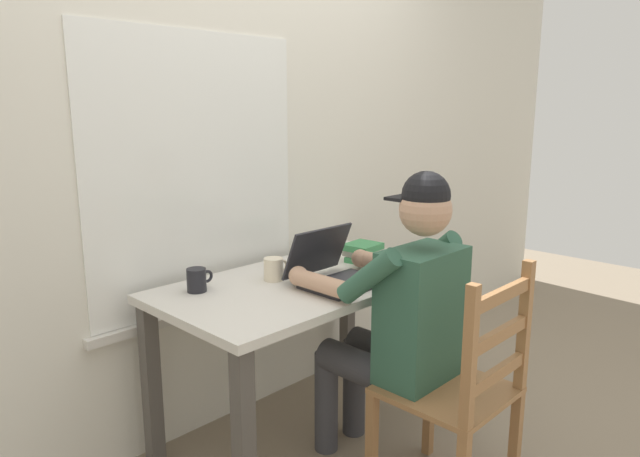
# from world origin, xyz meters

# --- Properties ---
(ground_plane) EXTENTS (8.00, 8.00, 0.00)m
(ground_plane) POSITION_xyz_m (0.00, 0.00, 0.00)
(ground_plane) COLOR gray
(back_wall) EXTENTS (6.00, 0.08, 2.60)m
(back_wall) POSITION_xyz_m (-0.00, 0.43, 1.30)
(back_wall) COLOR silver
(back_wall) RESTS_ON ground
(desk) EXTENTS (1.28, 0.69, 0.74)m
(desk) POSITION_xyz_m (0.00, 0.00, 0.63)
(desk) COLOR beige
(desk) RESTS_ON ground
(seated_person) EXTENTS (0.50, 0.60, 1.23)m
(seated_person) POSITION_xyz_m (0.07, -0.42, 0.67)
(seated_person) COLOR #2D5642
(seated_person) RESTS_ON ground
(wooden_chair) EXTENTS (0.42, 0.42, 0.92)m
(wooden_chair) POSITION_xyz_m (0.07, -0.70, 0.45)
(wooden_chair) COLOR olive
(wooden_chair) RESTS_ON ground
(laptop) EXTENTS (0.33, 0.32, 0.22)m
(laptop) POSITION_xyz_m (0.04, -0.12, 0.79)
(laptop) COLOR #232328
(laptop) RESTS_ON desk
(computer_mouse) EXTENTS (0.06, 0.10, 0.03)m
(computer_mouse) POSITION_xyz_m (0.28, -0.16, 0.75)
(computer_mouse) COLOR black
(computer_mouse) RESTS_ON desk
(coffee_mug_white) EXTENTS (0.12, 0.08, 0.09)m
(coffee_mug_white) POSITION_xyz_m (-0.11, 0.09, 0.78)
(coffee_mug_white) COLOR beige
(coffee_mug_white) RESTS_ON desk
(coffee_mug_dark) EXTENTS (0.11, 0.08, 0.09)m
(coffee_mug_dark) POSITION_xyz_m (-0.43, 0.19, 0.78)
(coffee_mug_dark) COLOR black
(coffee_mug_dark) RESTS_ON desk
(book_stack_main) EXTENTS (0.17, 0.15, 0.09)m
(book_stack_main) POSITION_xyz_m (0.38, 0.01, 0.78)
(book_stack_main) COLOR #38844C
(book_stack_main) RESTS_ON desk
(paper_pile_near_laptop) EXTENTS (0.25, 0.25, 0.01)m
(paper_pile_near_laptop) POSITION_xyz_m (0.49, -0.19, 0.74)
(paper_pile_near_laptop) COLOR silver
(paper_pile_near_laptop) RESTS_ON desk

